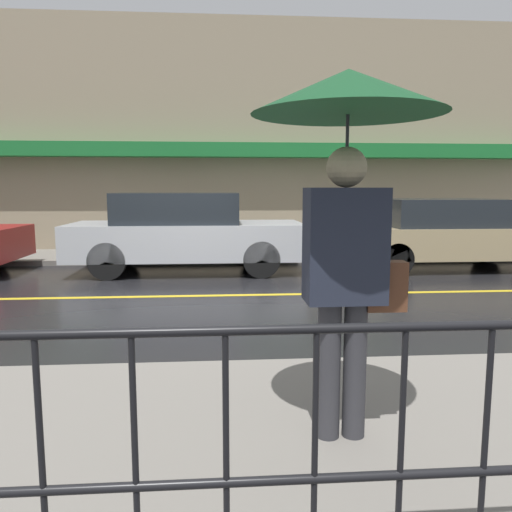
# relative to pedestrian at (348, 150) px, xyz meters

# --- Properties ---
(ground_plane) EXTENTS (80.00, 80.00, 0.00)m
(ground_plane) POSITION_rel_pedestrian_xyz_m (-1.06, 4.70, -1.86)
(ground_plane) COLOR black
(sidewalk_near) EXTENTS (28.00, 2.87, 0.11)m
(sidewalk_near) POSITION_rel_pedestrian_xyz_m (-1.06, -0.01, -1.81)
(sidewalk_near) COLOR slate
(sidewalk_near) RESTS_ON ground_plane
(sidewalk_far) EXTENTS (28.00, 2.13, 0.11)m
(sidewalk_far) POSITION_rel_pedestrian_xyz_m (-1.06, 9.03, -1.81)
(sidewalk_far) COLOR slate
(sidewalk_far) RESTS_ON ground_plane
(lane_marking) EXTENTS (25.20, 0.12, 0.01)m
(lane_marking) POSITION_rel_pedestrian_xyz_m (-1.06, 4.70, -1.86)
(lane_marking) COLOR gold
(lane_marking) RESTS_ON ground_plane
(building_storefront) EXTENTS (28.00, 0.85, 5.91)m
(building_storefront) POSITION_rel_pedestrian_xyz_m (-1.06, 10.22, 1.07)
(building_storefront) COLOR gray
(building_storefront) RESTS_ON ground_plane
(railing_foreground) EXTENTS (12.00, 0.04, 1.05)m
(railing_foreground) POSITION_rel_pedestrian_xyz_m (-1.06, -1.20, -1.10)
(railing_foreground) COLOR black
(railing_foreground) RESTS_ON sidewalk_near
(pedestrian) EXTENTS (1.12, 1.12, 2.20)m
(pedestrian) POSITION_rel_pedestrian_xyz_m (0.00, 0.00, 0.00)
(pedestrian) COLOR #333338
(pedestrian) RESTS_ON sidewalk_near
(car_silver) EXTENTS (4.52, 1.80, 1.56)m
(car_silver) POSITION_rel_pedestrian_xyz_m (-1.41, 7.01, -1.07)
(car_silver) COLOR #B2B5BA
(car_silver) RESTS_ON ground_plane
(car_tan) EXTENTS (4.27, 1.77, 1.43)m
(car_tan) POSITION_rel_pedestrian_xyz_m (3.89, 7.01, -1.14)
(car_tan) COLOR tan
(car_tan) RESTS_ON ground_plane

